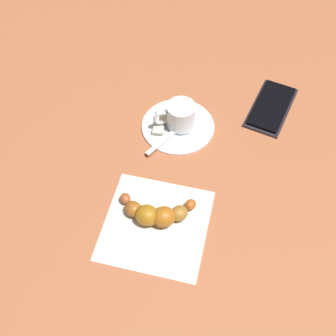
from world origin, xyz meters
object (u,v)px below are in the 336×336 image
Objects in this scene: saucer at (178,125)px; espresso_cup at (178,115)px; croissant at (156,213)px; napkin at (156,225)px; sugar_packet at (160,122)px; cell_phone at (271,107)px; teaspoon at (180,127)px.

saucer is 0.03m from espresso_cup.
saucer is 1.04× the size of croissant.
croissant reaches higher than napkin.
sugar_packet is at bearing -83.74° from saucer.
espresso_cup is 0.23m from napkin.
croissant is (0.21, 0.00, 0.02)m from saucer.
espresso_cup is 0.43× the size of napkin.
sugar_packet is at bearing -169.25° from napkin.
croissant reaches higher than cell_phone.
napkin is (0.23, 0.01, -0.00)m from saucer.
sugar_packet reaches higher than napkin.
espresso_cup is at bearing -179.08° from croissant.
espresso_cup is 1.20× the size of sugar_packet.
espresso_cup reaches higher than sugar_packet.
croissant reaches higher than sugar_packet.
sugar_packet is 0.21m from croissant.
napkin is 0.02m from croissant.
napkin is (0.22, 0.00, -0.01)m from teaspoon.
sugar_packet is at bearing -82.21° from espresso_cup.
teaspoon reaches higher than napkin.
croissant is (0.21, -0.00, 0.01)m from teaspoon.
espresso_cup is at bearing -141.19° from saucer.
cell_phone is at bearing 149.63° from croissant.
croissant is (-0.01, -0.00, 0.02)m from napkin.
napkin is (0.23, 0.01, -0.03)m from espresso_cup.
croissant is at bearing -0.69° from teaspoon.
espresso_cup is 0.20m from cell_phone.
sugar_packet is 0.39× the size of cell_phone.
napkin is at bearing 1.75° from espresso_cup.
sugar_packet is (-0.00, -0.04, 0.00)m from teaspoon.
teaspoon is at bearing 31.72° from saucer.
croissant is (0.21, 0.04, 0.01)m from sugar_packet.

